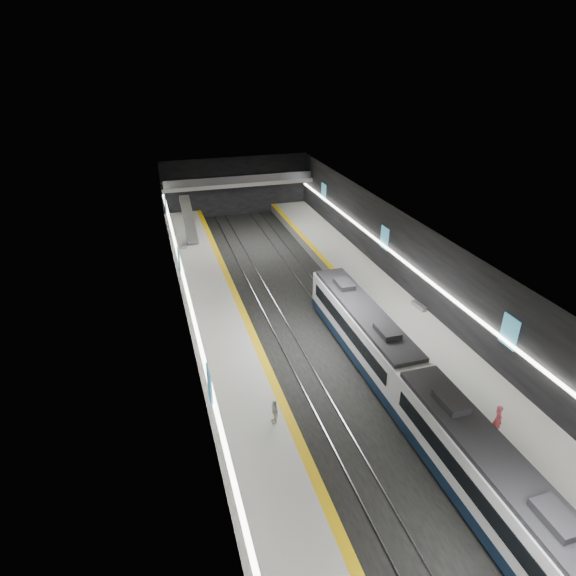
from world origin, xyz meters
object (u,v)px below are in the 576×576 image
object	(u,v)px
train	(412,388)
bench_right_far	(419,306)
bench_left_far	(184,245)
passenger_left_a	(274,411)
escalator	(189,219)
passenger_right_a	(498,420)

from	to	relation	value
train	bench_right_far	size ratio (longest dim) A/B	18.48
bench_left_far	passenger_left_a	bearing A→B (deg)	-77.27
train	bench_left_far	distance (m)	33.08
train	bench_right_far	world-z (taller)	train
escalator	passenger_left_a	bearing A→B (deg)	-87.86
escalator	bench_left_far	xyz separation A→B (m)	(-1.05, -3.70, -1.70)
bench_left_far	bench_right_far	world-z (taller)	bench_right_far
escalator	train	bearing A→B (deg)	-73.99
escalator	bench_left_far	size ratio (longest dim) A/B	4.98
bench_right_far	passenger_right_a	xyz separation A→B (m)	(-3.52, -14.60, 0.78)
train	passenger_right_a	xyz separation A→B (m)	(3.48, -3.77, -0.21)
bench_right_far	bench_left_far	bearing A→B (deg)	125.29
escalator	bench_left_far	bearing A→B (deg)	-105.90
train	escalator	size ratio (longest dim) A/B	3.76
escalator	bench_right_far	size ratio (longest dim) A/B	4.92
passenger_right_a	bench_right_far	bearing A→B (deg)	3.48
passenger_right_a	passenger_left_a	xyz separation A→B (m)	(-12.21, 4.63, -0.18)
bench_left_far	bench_right_far	size ratio (longest dim) A/B	0.99
bench_right_far	passenger_left_a	bearing A→B (deg)	-153.95
bench_left_far	escalator	bearing A→B (deg)	82.44
train	passenger_left_a	world-z (taller)	train
bench_right_far	passenger_left_a	world-z (taller)	passenger_left_a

